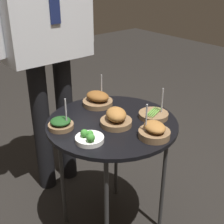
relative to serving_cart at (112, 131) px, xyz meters
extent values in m
plane|color=black|center=(0.00, 0.00, -0.60)|extent=(8.00, 8.00, 0.00)
cylinder|color=black|center=(0.00, 0.00, 0.04)|extent=(0.62, 0.62, 0.02)
cylinder|color=#2D2D2D|center=(0.19, -0.19, -0.28)|extent=(0.02, 0.02, 0.63)
cylinder|color=#2D2D2D|center=(-0.19, -0.19, -0.28)|extent=(0.02, 0.02, 0.63)
cylinder|color=#2D2D2D|center=(0.19, 0.19, -0.28)|extent=(0.02, 0.02, 0.63)
cylinder|color=#2D2D2D|center=(-0.19, 0.19, -0.28)|extent=(0.02, 0.02, 0.63)
cylinder|color=brown|center=(0.06, 0.19, 0.06)|extent=(0.16, 0.16, 0.03)
ellipsoid|color=brown|center=(0.06, 0.19, 0.10)|extent=(0.12, 0.14, 0.05)
cylinder|color=#ADADB2|center=(0.10, 0.21, 0.13)|extent=(0.01, 0.01, 0.15)
cylinder|color=brown|center=(-0.01, -0.04, 0.06)|extent=(0.15, 0.15, 0.03)
ellipsoid|color=#93602D|center=(-0.01, -0.04, 0.10)|extent=(0.14, 0.15, 0.06)
cylinder|color=brown|center=(-0.22, 0.10, 0.06)|extent=(0.11, 0.11, 0.02)
ellipsoid|color=#194219|center=(-0.22, 0.10, 0.09)|extent=(0.09, 0.09, 0.03)
cylinder|color=#ADADB2|center=(-0.20, 0.07, 0.13)|extent=(0.01, 0.01, 0.15)
cylinder|color=white|center=(-0.19, -0.08, 0.06)|extent=(0.12, 0.12, 0.02)
sphere|color=#387F2D|center=(-0.18, -0.08, 0.09)|extent=(0.03, 0.03, 0.03)
sphere|color=#387F2D|center=(-0.20, -0.06, 0.09)|extent=(0.03, 0.03, 0.03)
sphere|color=#387F2D|center=(-0.20, -0.11, 0.09)|extent=(0.04, 0.04, 0.04)
cylinder|color=brown|center=(0.18, -0.09, 0.06)|extent=(0.14, 0.14, 0.02)
ellipsoid|color=#5B8938|center=(0.19, -0.11, 0.08)|extent=(0.12, 0.05, 0.01)
ellipsoid|color=#5B8938|center=(0.18, -0.10, 0.08)|extent=(0.12, 0.05, 0.01)
ellipsoid|color=#5B8938|center=(0.18, -0.09, 0.08)|extent=(0.12, 0.05, 0.01)
ellipsoid|color=#5B8938|center=(0.18, -0.08, 0.08)|extent=(0.12, 0.05, 0.01)
cylinder|color=#ADADB2|center=(0.22, -0.11, 0.12)|extent=(0.01, 0.01, 0.15)
cylinder|color=brown|center=(0.05, -0.23, 0.07)|extent=(0.14, 0.14, 0.03)
ellipsoid|color=#93602D|center=(0.05, -0.23, 0.10)|extent=(0.11, 0.13, 0.04)
cylinder|color=#ADADB2|center=(0.02, -0.20, 0.13)|extent=(0.01, 0.01, 0.15)
cylinder|color=black|center=(-0.10, 0.54, -0.18)|extent=(0.10, 0.10, 0.84)
cylinder|color=black|center=(0.06, 0.54, -0.18)|extent=(0.10, 0.10, 0.84)
camera|label=1|loc=(-0.83, -1.00, 0.73)|focal=50.00mm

